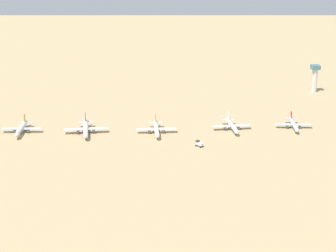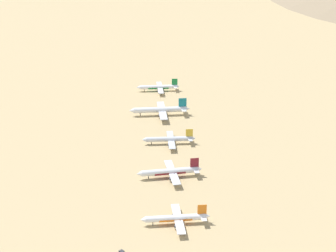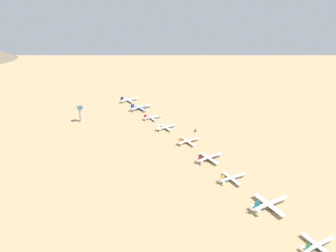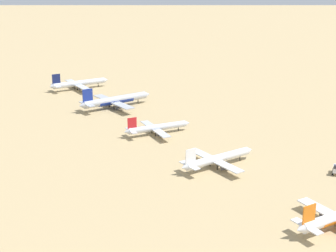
{
  "view_description": "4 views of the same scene",
  "coord_description": "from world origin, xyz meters",
  "px_view_note": "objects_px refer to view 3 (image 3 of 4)",
  "views": [
    {
      "loc": [
        398.12,
        -30.0,
        133.57
      ],
      "look_at": [
        7.76,
        5.41,
        6.7
      ],
      "focal_mm": 64.72,
      "sensor_mm": 36.0,
      "label": 1
    },
    {
      "loc": [
        40.67,
        249.32,
        159.68
      ],
      "look_at": [
        -7.75,
        -111.77,
        5.28
      ],
      "focal_mm": 65.05,
      "sensor_mm": 36.0,
      "label": 2
    },
    {
      "loc": [
        -187.87,
        -279.89,
        165.86
      ],
      "look_at": [
        2.43,
        49.85,
        4.76
      ],
      "focal_mm": 31.21,
      "sensor_mm": 36.0,
      "label": 3
    },
    {
      "loc": [
        -103.97,
        -81.75,
        69.48
      ],
      "look_at": [
        -0.16,
        84.67,
        6.88
      ],
      "focal_mm": 52.58,
      "sensor_mm": 36.0,
      "label": 4
    }
  ],
  "objects_px": {
    "parked_jet_7": "(141,107)",
    "parked_jet_8": "(129,100)",
    "control_tower": "(80,113)",
    "parked_jet_1": "(270,204)",
    "parked_jet_5": "(166,127)",
    "parked_jet_2": "(232,178)",
    "service_truck": "(196,130)",
    "parked_jet_4": "(189,141)",
    "parked_jet_0": "(319,245)",
    "parked_jet_6": "(152,117)",
    "parked_jet_3": "(210,157)"
  },
  "relations": [
    {
      "from": "parked_jet_2",
      "to": "parked_jet_6",
      "type": "xyz_separation_m",
      "value": [
        7.23,
        190.68,
        -0.23
      ]
    },
    {
      "from": "parked_jet_3",
      "to": "control_tower",
      "type": "relative_size",
      "value": 1.56
    },
    {
      "from": "parked_jet_5",
      "to": "parked_jet_8",
      "type": "xyz_separation_m",
      "value": [
        3.88,
        142.58,
        0.42
      ]
    },
    {
      "from": "parked_jet_4",
      "to": "service_truck",
      "type": "height_order",
      "value": "parked_jet_4"
    },
    {
      "from": "parked_jet_4",
      "to": "service_truck",
      "type": "bearing_deg",
      "value": 41.27
    },
    {
      "from": "parked_jet_0",
      "to": "parked_jet_6",
      "type": "bearing_deg",
      "value": 87.59
    },
    {
      "from": "parked_jet_1",
      "to": "parked_jet_3",
      "type": "distance_m",
      "value": 93.36
    },
    {
      "from": "parked_jet_0",
      "to": "parked_jet_8",
      "type": "relative_size",
      "value": 0.89
    },
    {
      "from": "parked_jet_8",
      "to": "parked_jet_5",
      "type": "bearing_deg",
      "value": -91.56
    },
    {
      "from": "control_tower",
      "to": "parked_jet_2",
      "type": "bearing_deg",
      "value": -69.23
    },
    {
      "from": "parked_jet_2",
      "to": "parked_jet_6",
      "type": "bearing_deg",
      "value": 87.83
    },
    {
      "from": "parked_jet_6",
      "to": "parked_jet_7",
      "type": "bearing_deg",
      "value": 85.65
    },
    {
      "from": "parked_jet_0",
      "to": "parked_jet_6",
      "type": "distance_m",
      "value": 290.0
    },
    {
      "from": "parked_jet_6",
      "to": "parked_jet_1",
      "type": "bearing_deg",
      "value": -91.78
    },
    {
      "from": "parked_jet_8",
      "to": "control_tower",
      "type": "distance_m",
      "value": 113.64
    },
    {
      "from": "parked_jet_2",
      "to": "parked_jet_5",
      "type": "height_order",
      "value": "parked_jet_2"
    },
    {
      "from": "parked_jet_2",
      "to": "service_truck",
      "type": "height_order",
      "value": "parked_jet_2"
    },
    {
      "from": "parked_jet_7",
      "to": "parked_jet_0",
      "type": "bearing_deg",
      "value": -92.7
    },
    {
      "from": "parked_jet_2",
      "to": "parked_jet_3",
      "type": "bearing_deg",
      "value": 82.79
    },
    {
      "from": "parked_jet_7",
      "to": "control_tower",
      "type": "distance_m",
      "value": 101.35
    },
    {
      "from": "parked_jet_5",
      "to": "parked_jet_2",
      "type": "bearing_deg",
      "value": -92.65
    },
    {
      "from": "parked_jet_5",
      "to": "parked_jet_7",
      "type": "xyz_separation_m",
      "value": [
        4.17,
        93.32,
        0.85
      ]
    },
    {
      "from": "parked_jet_1",
      "to": "control_tower",
      "type": "relative_size",
      "value": 1.77
    },
    {
      "from": "parked_jet_8",
      "to": "parked_jet_3",
      "type": "bearing_deg",
      "value": -91.18
    },
    {
      "from": "parked_jet_6",
      "to": "parked_jet_4",
      "type": "bearing_deg",
      "value": -88.69
    },
    {
      "from": "parked_jet_4",
      "to": "service_truck",
      "type": "distance_m",
      "value": 38.93
    },
    {
      "from": "parked_jet_2",
      "to": "parked_jet_3",
      "type": "height_order",
      "value": "parked_jet_3"
    },
    {
      "from": "parked_jet_5",
      "to": "control_tower",
      "type": "xyz_separation_m",
      "value": [
        -96.7,
        90.61,
        10.34
      ]
    },
    {
      "from": "parked_jet_4",
      "to": "parked_jet_0",
      "type": "bearing_deg",
      "value": -94.3
    },
    {
      "from": "parked_jet_0",
      "to": "parked_jet_4",
      "type": "distance_m",
      "value": 192.72
    },
    {
      "from": "parked_jet_4",
      "to": "parked_jet_6",
      "type": "height_order",
      "value": "parked_jet_4"
    },
    {
      "from": "parked_jet_4",
      "to": "parked_jet_7",
      "type": "distance_m",
      "value": 146.66
    },
    {
      "from": "parked_jet_5",
      "to": "service_truck",
      "type": "height_order",
      "value": "parked_jet_5"
    },
    {
      "from": "parked_jet_3",
      "to": "parked_jet_1",
      "type": "bearing_deg",
      "value": -93.59
    },
    {
      "from": "parked_jet_1",
      "to": "parked_jet_7",
      "type": "relative_size",
      "value": 0.99
    },
    {
      "from": "parked_jet_1",
      "to": "parked_jet_6",
      "type": "relative_size",
      "value": 1.34
    },
    {
      "from": "control_tower",
      "to": "parked_jet_4",
      "type": "bearing_deg",
      "value": -55.38
    },
    {
      "from": "parked_jet_4",
      "to": "service_truck",
      "type": "relative_size",
      "value": 6.1
    },
    {
      "from": "parked_jet_7",
      "to": "control_tower",
      "type": "xyz_separation_m",
      "value": [
        -100.87,
        -2.71,
        9.49
      ]
    },
    {
      "from": "parked_jet_0",
      "to": "parked_jet_6",
      "type": "xyz_separation_m",
      "value": [
        12.22,
        289.74,
        -0.17
      ]
    },
    {
      "from": "parked_jet_2",
      "to": "parked_jet_5",
      "type": "xyz_separation_m",
      "value": [
        6.79,
        146.43,
        -0.04
      ]
    },
    {
      "from": "parked_jet_1",
      "to": "parked_jet_7",
      "type": "height_order",
      "value": "parked_jet_7"
    },
    {
      "from": "parked_jet_4",
      "to": "parked_jet_8",
      "type": "relative_size",
      "value": 0.91
    },
    {
      "from": "parked_jet_0",
      "to": "control_tower",
      "type": "height_order",
      "value": "control_tower"
    },
    {
      "from": "service_truck",
      "to": "parked_jet_4",
      "type": "bearing_deg",
      "value": -138.73
    },
    {
      "from": "parked_jet_4",
      "to": "control_tower",
      "type": "height_order",
      "value": "control_tower"
    },
    {
      "from": "parked_jet_7",
      "to": "parked_jet_8",
      "type": "bearing_deg",
      "value": 90.34
    },
    {
      "from": "control_tower",
      "to": "parked_jet_7",
      "type": "bearing_deg",
      "value": 1.54
    },
    {
      "from": "parked_jet_3",
      "to": "service_truck",
      "type": "bearing_deg",
      "value": 66.0
    },
    {
      "from": "parked_jet_5",
      "to": "control_tower",
      "type": "distance_m",
      "value": 132.92
    }
  ]
}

